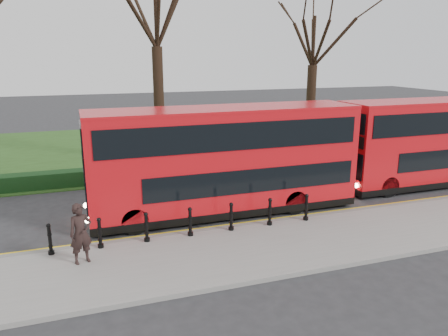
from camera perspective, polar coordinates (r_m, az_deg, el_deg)
name	(u,v)px	position (r m, az deg, el deg)	size (l,w,h in m)	color
ground	(160,228)	(16.79, -8.38, -7.80)	(120.00, 120.00, 0.00)	#28282B
pavement	(178,261)	(14.07, -6.04, -11.99)	(60.00, 4.00, 0.15)	gray
kerb	(165,237)	(15.85, -7.70, -8.88)	(60.00, 0.25, 0.16)	slate
grass_verge	(119,149)	(31.07, -13.59, 2.47)	(60.00, 18.00, 0.06)	#264617
hedge	(135,173)	(23.05, -11.59, -0.66)	(60.00, 0.90, 0.80)	black
yellow_line_outer	(164,235)	(16.15, -7.90, -8.69)	(60.00, 0.10, 0.01)	yellow
yellow_line_inner	(162,233)	(16.33, -8.04, -8.43)	(60.00, 0.10, 0.01)	yellow
tree_mid	(155,5)	(25.86, -8.96, 20.28)	(7.90, 7.90, 12.34)	black
tree_right	(314,35)	(29.28, 11.68, 16.61)	(6.62, 6.62, 10.34)	black
bollard_row	(190,222)	(15.48, -4.44, -7.07)	(9.36, 0.15, 1.00)	black
bus_lead	(225,161)	(17.60, 0.12, 0.90)	(10.90, 2.50, 4.34)	red
bus_rear	(440,142)	(24.26, 26.35, 3.06)	(10.63, 2.44, 4.23)	red
pedestrian	(81,234)	(14.06, -18.21, -8.13)	(0.69, 0.45, 1.90)	black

